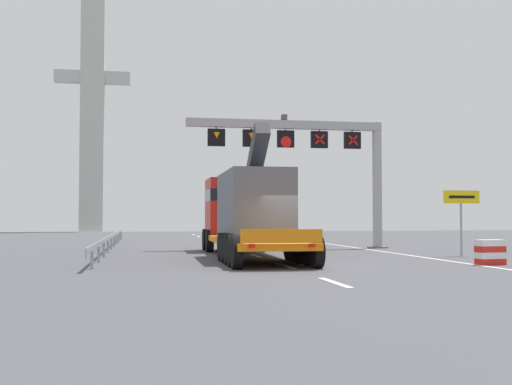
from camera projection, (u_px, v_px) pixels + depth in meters
ground at (301, 266)px, 22.76m from camera, size 112.00×112.00×0.00m
lane_markings at (223, 245)px, 40.08m from camera, size 0.20×49.99×0.01m
edge_line_right at (358, 248)px, 35.65m from camera, size 0.20×63.00×0.01m
overhead_lane_gantry at (310, 145)px, 35.31m from camera, size 11.09×0.90×7.29m
heavy_haul_truck_orange at (245, 211)px, 28.64m from camera, size 3.13×14.09×5.30m
exit_sign_yellow at (461, 206)px, 28.39m from camera, size 1.68×0.15×2.88m
crash_barrier_striped at (490, 252)px, 23.09m from camera, size 1.05×0.62×0.90m
guardrail_left at (112, 238)px, 35.54m from camera, size 0.13×32.46×0.76m
bridge_pylon_distant at (92, 104)px, 78.54m from camera, size 9.00×2.00×30.26m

